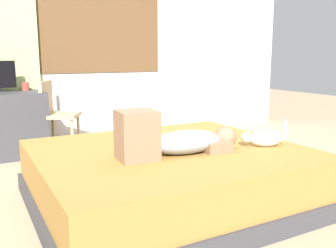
{
  "coord_description": "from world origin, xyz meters",
  "views": [
    {
      "loc": [
        -1.46,
        -2.29,
        1.13
      ],
      "look_at": [
        -0.04,
        0.32,
        0.59
      ],
      "focal_mm": 39.28,
      "sensor_mm": 36.0,
      "label": 1
    }
  ],
  "objects": [
    {
      "name": "curtain_left",
      "position": [
        -0.89,
        2.46,
        1.21
      ],
      "size": [
        0.44,
        0.06,
        2.43
      ],
      "primitive_type": "cube",
      "color": "#ADCC75",
      "rests_on": "ground"
    },
    {
      "name": "desk",
      "position": [
        -1.13,
        2.18,
        0.37
      ],
      "size": [
        0.9,
        0.56,
        0.74
      ],
      "color": "#38383D",
      "rests_on": "ground"
    },
    {
      "name": "ground_plane",
      "position": [
        0.0,
        0.0,
        0.0
      ],
      "size": [
        16.0,
        16.0,
        0.0
      ],
      "primitive_type": "plane",
      "color": "tan"
    },
    {
      "name": "back_wall_with_window",
      "position": [
        0.01,
        2.58,
        1.45
      ],
      "size": [
        6.4,
        0.14,
        2.9
      ],
      "color": "silver",
      "rests_on": "ground"
    },
    {
      "name": "cat",
      "position": [
        0.54,
        -0.19,
        0.5
      ],
      "size": [
        0.33,
        0.21,
        0.21
      ],
      "color": "silver",
      "rests_on": "bed"
    },
    {
      "name": "person_lying",
      "position": [
        -0.19,
        -0.06,
        0.55
      ],
      "size": [
        0.94,
        0.31,
        0.34
      ],
      "color": "#8C939E",
      "rests_on": "bed"
    },
    {
      "name": "bed",
      "position": [
        -0.14,
        0.12,
        0.22
      ],
      "size": [
        2.02,
        1.77,
        0.44
      ],
      "color": "#38383D",
      "rests_on": "ground"
    },
    {
      "name": "chair_by_desk",
      "position": [
        -0.59,
        2.05,
        0.51
      ],
      "size": [
        0.51,
        0.51,
        0.86
      ],
      "color": "tan",
      "rests_on": "ground"
    },
    {
      "name": "cup",
      "position": [
        -0.86,
        2.31,
        0.79
      ],
      "size": [
        0.08,
        0.08,
        0.1
      ],
      "primitive_type": "cylinder",
      "color": "#B23D38",
      "rests_on": "desk"
    }
  ]
}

